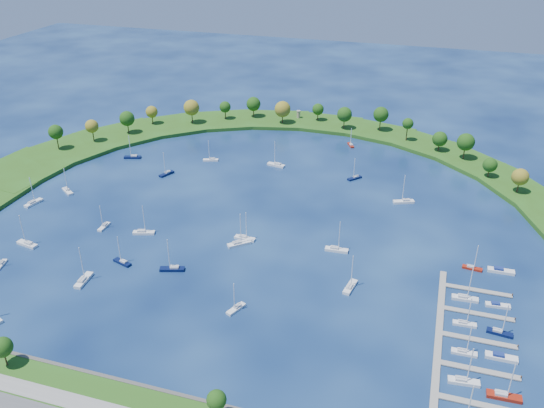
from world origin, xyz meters
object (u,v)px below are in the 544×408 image
(moored_boat_3, at_px, (276,164))
(moored_boat_10, at_px, (336,249))
(moored_boat_11, at_px, (144,232))
(dock_system, at_px, (463,352))
(moored_boat_7, at_px, (133,157))
(moored_boat_20, at_px, (122,261))
(moored_boat_1, at_px, (245,237))
(docked_boat_10, at_px, (472,267))
(docked_boat_7, at_px, (500,332))
(docked_boat_11, at_px, (501,271))
(moored_boat_4, at_px, (172,268))
(moored_boat_9, at_px, (236,308))
(docked_boat_9, at_px, (498,305))
(moored_boat_2, at_px, (239,243))
(moored_boat_8, at_px, (67,190))
(moored_boat_16, at_px, (104,226))
(moored_boat_17, at_px, (351,144))
(moored_boat_18, at_px, (27,243))
(docked_boat_5, at_px, (501,357))
(moored_boat_15, at_px, (404,201))
(moored_boat_19, at_px, (83,280))
(moored_boat_21, at_px, (167,173))
(moored_boat_12, at_px, (211,159))
(moored_boat_0, at_px, (350,286))
(moored_boat_13, at_px, (33,202))
(docked_boat_8, at_px, (465,298))
(docked_boat_3, at_px, (504,395))
(harbor_tower, at_px, (298,114))
(moored_boat_5, at_px, (1,264))
(docked_boat_2, at_px, (464,381))
(docked_boat_6, at_px, (465,323))

(moored_boat_3, bearing_deg, moored_boat_10, 133.57)
(moored_boat_11, bearing_deg, dock_system, -31.58)
(moored_boat_7, xyz_separation_m, moored_boat_10, (120.18, -56.60, 0.01))
(moored_boat_11, distance_m, moored_boat_20, 21.69)
(moored_boat_1, relative_size, docked_boat_10, 1.19)
(docked_boat_7, xyz_separation_m, docked_boat_11, (1.84, 35.52, -0.19))
(moored_boat_4, bearing_deg, moored_boat_10, -168.22)
(moored_boat_7, bearing_deg, dock_system, 132.38)
(moored_boat_9, relative_size, docked_boat_9, 1.35)
(moored_boat_2, height_order, moored_boat_7, moored_boat_2)
(moored_boat_8, xyz_separation_m, moored_boat_16, (33.80, -23.44, -0.05))
(moored_boat_17, xyz_separation_m, moored_boat_20, (-60.83, -139.22, 0.03))
(moored_boat_18, relative_size, docked_boat_5, 1.45)
(moored_boat_8, relative_size, docked_boat_7, 1.07)
(moored_boat_15, relative_size, moored_boat_16, 1.29)
(moored_boat_19, height_order, docked_boat_9, moored_boat_19)
(moored_boat_18, distance_m, moored_boat_21, 78.56)
(docked_boat_9, relative_size, docked_boat_11, 0.86)
(moored_boat_2, distance_m, moored_boat_21, 75.74)
(moored_boat_12, distance_m, docked_boat_9, 160.79)
(moored_boat_0, distance_m, docked_boat_7, 49.69)
(moored_boat_2, relative_size, docked_boat_7, 1.19)
(moored_boat_12, height_order, docked_boat_5, moored_boat_12)
(moored_boat_3, bearing_deg, moored_boat_16, 68.40)
(moored_boat_21, bearing_deg, docked_boat_9, 90.92)
(moored_boat_16, distance_m, docked_boat_11, 156.06)
(moored_boat_10, relative_size, moored_boat_13, 1.02)
(docked_boat_11, bearing_deg, dock_system, -105.91)
(moored_boat_12, height_order, docked_boat_7, docked_boat_7)
(moored_boat_8, distance_m, docked_boat_11, 189.37)
(moored_boat_20, distance_m, docked_boat_9, 133.37)
(moored_boat_3, relative_size, moored_boat_10, 1.03)
(moored_boat_13, xyz_separation_m, moored_boat_20, (62.21, -29.88, -0.04))
(docked_boat_8, bearing_deg, moored_boat_19, -169.93)
(moored_boat_8, distance_m, docked_boat_3, 200.42)
(harbor_tower, xyz_separation_m, moored_boat_2, (14.30, -144.83, -3.40))
(moored_boat_12, bearing_deg, harbor_tower, -129.39)
(dock_system, xyz_separation_m, moored_boat_16, (-142.80, 32.76, 0.52))
(moored_boat_5, bearing_deg, dock_system, 77.48)
(moored_boat_4, bearing_deg, harbor_tower, -108.40)
(moored_boat_18, height_order, moored_boat_20, moored_boat_18)
(docked_boat_3, bearing_deg, moored_boat_20, 166.73)
(moored_boat_19, bearing_deg, moored_boat_17, -28.04)
(moored_boat_2, relative_size, docked_boat_9, 1.69)
(dock_system, height_order, moored_boat_16, moored_boat_16)
(moored_boat_1, xyz_separation_m, moored_boat_12, (-42.92, 67.93, -0.03))
(moored_boat_12, height_order, docked_boat_2, docked_boat_2)
(docked_boat_6, bearing_deg, moored_boat_15, 106.08)
(moored_boat_12, height_order, docked_boat_10, moored_boat_12)
(moored_boat_7, height_order, moored_boat_11, moored_boat_7)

